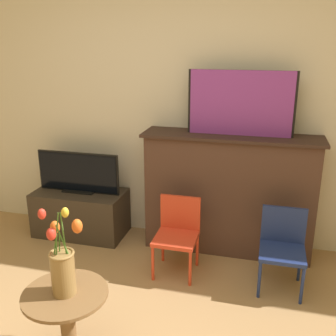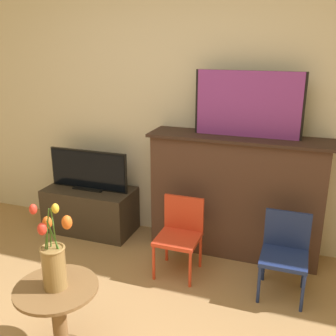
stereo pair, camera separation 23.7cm
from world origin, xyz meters
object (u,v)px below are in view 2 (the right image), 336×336
(tv_monitor, at_px, (88,171))
(chair_red, at_px, (180,231))
(chair_blue, at_px, (285,249))
(painting, at_px, (248,104))
(vase_tulips, at_px, (54,260))

(tv_monitor, relative_size, chair_red, 1.32)
(tv_monitor, bearing_deg, chair_blue, -12.33)
(painting, bearing_deg, chair_blue, -49.90)
(tv_monitor, relative_size, vase_tulips, 1.55)
(tv_monitor, xyz_separation_m, chair_red, (1.06, -0.40, -0.27))
(chair_red, relative_size, chair_blue, 1.00)
(chair_blue, xyz_separation_m, vase_tulips, (-1.21, -1.10, 0.29))
(tv_monitor, height_order, chair_blue, tv_monitor)
(painting, relative_size, vase_tulips, 1.68)
(vase_tulips, bearing_deg, chair_blue, 42.28)
(chair_blue, relative_size, vase_tulips, 1.18)
(chair_red, bearing_deg, tv_monitor, 159.62)
(chair_red, height_order, vase_tulips, vase_tulips)
(tv_monitor, distance_m, chair_red, 1.17)
(chair_blue, bearing_deg, painting, 130.10)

